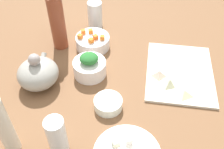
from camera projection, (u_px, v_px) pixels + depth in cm
name	position (u px, v px, depth cm)	size (l,w,h in cm)	color
tabletop	(112.00, 86.00, 102.03)	(190.00, 190.00, 3.00)	brown
cutting_board	(180.00, 72.00, 104.70)	(33.66, 25.89, 1.00)	silver
bowl_greens	(90.00, 68.00, 102.67)	(12.81, 12.81, 6.26)	white
bowl_carrots	(93.00, 42.00, 115.24)	(14.76, 14.76, 5.26)	white
bowl_small_side	(108.00, 104.00, 91.67)	(9.98, 9.98, 3.70)	white
teapot	(38.00, 73.00, 97.48)	(17.18, 15.25, 14.23)	#9B9A92
bottle_0	(57.00, 22.00, 108.75)	(6.34, 6.34, 28.77)	brown
bottle_1	(3.00, 125.00, 73.47)	(4.72, 4.72, 27.30)	silver
bottle_2	(57.00, 12.00, 120.56)	(4.73, 4.73, 20.77)	silver
drinking_glass_0	(57.00, 136.00, 76.46)	(5.78, 5.78, 14.12)	white
drinking_glass_1	(95.00, 15.00, 124.05)	(6.82, 6.82, 12.68)	white
carrot_cube_0	(95.00, 37.00, 111.92)	(1.80, 1.80, 1.80)	orange
carrot_cube_1	(91.00, 31.00, 114.90)	(1.80, 1.80, 1.80)	orange
carrot_cube_2	(83.00, 32.00, 114.64)	(1.80, 1.80, 1.80)	orange
carrot_cube_3	(102.00, 38.00, 111.64)	(1.80, 1.80, 1.80)	orange
carrot_cube_4	(91.00, 41.00, 110.16)	(1.80, 1.80, 1.80)	orange
carrot_cube_5	(80.00, 36.00, 112.21)	(1.80, 1.80, 1.80)	orange
chopped_greens_mound	(89.00, 58.00, 99.15)	(7.20, 6.67, 3.71)	#296F2E
tofu_cube_2	(129.00, 140.00, 80.97)	(2.20, 2.20, 2.20)	white
tofu_cube_3	(141.00, 148.00, 78.94)	(2.20, 2.20, 2.20)	white
tofu_cube_5	(116.00, 142.00, 80.35)	(2.20, 2.20, 2.20)	white
dumpling_0	(159.00, 74.00, 101.39)	(4.44, 4.09, 2.94)	beige
dumpling_1	(169.00, 82.00, 98.03)	(4.55, 3.92, 2.97)	beige
dumpling_2	(184.00, 92.00, 95.00)	(5.48, 5.22, 2.22)	beige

